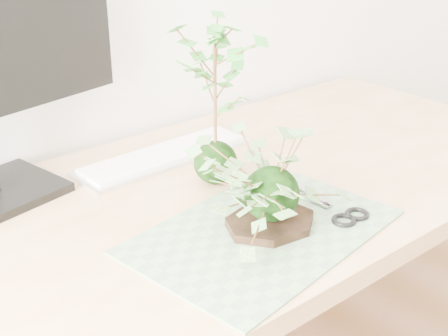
# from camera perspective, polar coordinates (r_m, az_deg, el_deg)

# --- Properties ---
(desk) EXTENTS (1.60, 0.70, 0.74)m
(desk) POSITION_cam_1_polar(r_m,az_deg,el_deg) (1.25, -0.73, -5.80)
(desk) COLOR tan
(desk) RESTS_ON ground_plane
(cutting_mat) EXTENTS (0.49, 0.36, 0.00)m
(cutting_mat) POSITION_cam_1_polar(r_m,az_deg,el_deg) (1.08, 3.55, -5.80)
(cutting_mat) COLOR #5A735A
(cutting_mat) RESTS_ON desk
(stone_dish) EXTENTS (0.19, 0.19, 0.01)m
(stone_dish) POSITION_cam_1_polar(r_m,az_deg,el_deg) (1.09, 4.26, -4.98)
(stone_dish) COLOR black
(stone_dish) RESTS_ON cutting_mat
(ivy_kokedama) EXTENTS (0.34, 0.34, 0.19)m
(ivy_kokedama) POSITION_cam_1_polar(r_m,az_deg,el_deg) (1.04, 4.43, -0.16)
(ivy_kokedama) COLOR black
(ivy_kokedama) RESTS_ON stone_dish
(maple_kokedama) EXTENTS (0.25, 0.25, 0.36)m
(maple_kokedama) POSITION_cam_1_polar(r_m,az_deg,el_deg) (1.16, -0.85, 10.04)
(maple_kokedama) COLOR black
(maple_kokedama) RESTS_ON desk
(keyboard) EXTENTS (0.41, 0.13, 0.02)m
(keyboard) POSITION_cam_1_polar(r_m,az_deg,el_deg) (1.35, -5.46, 1.12)
(keyboard) COLOR silver
(keyboard) RESTS_ON desk
(scissors) EXTENTS (0.08, 0.18, 0.01)m
(scissors) POSITION_cam_1_polar(r_m,az_deg,el_deg) (1.14, 10.64, -3.98)
(scissors) COLOR gray
(scissors) RESTS_ON cutting_mat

